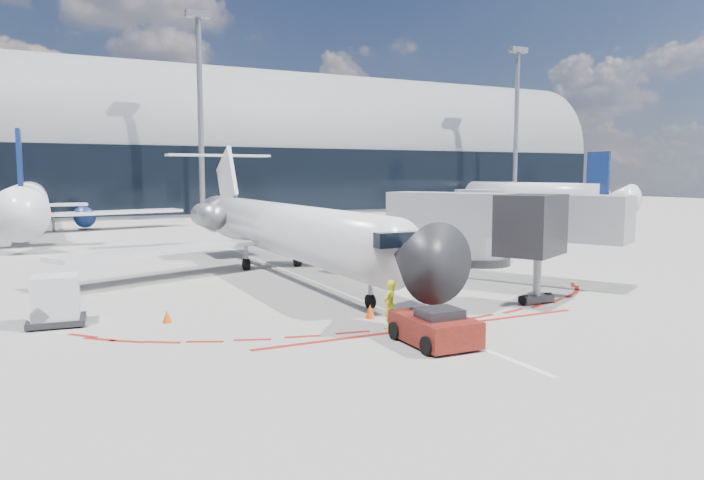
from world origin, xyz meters
name	(u,v)px	position (x,y,z in m)	size (l,w,h in m)	color
ground	(313,281)	(0.00, 0.00, 0.00)	(260.00, 260.00, 0.00)	gray
apron_centerline	(299,276)	(0.00, 2.00, 0.01)	(0.25, 40.00, 0.01)	silver
apron_stop_bar	(430,328)	(0.00, -11.50, 0.01)	(14.00, 0.25, 0.01)	maroon
terminal_building	(141,155)	(0.00, 64.97, 8.52)	(150.00, 24.15, 24.00)	gray
jet_bridge	(494,224)	(9.79, -3.01, 3.01)	(10.03, 15.20, 4.90)	gray
light_mast_centre	(201,120)	(5.00, 48.00, 12.50)	(0.70, 0.70, 25.00)	slate
light_mast_east	(516,132)	(55.00, 48.00, 12.50)	(0.70, 0.70, 25.00)	slate
regional_jet	(280,228)	(-0.41, 4.01, 2.64)	(25.55, 31.51, 7.89)	silver
pushback_tug	(435,328)	(-1.10, -13.49, 0.57)	(2.17, 4.97, 1.29)	#51130B
ramp_worker	(390,305)	(-1.53, -11.14, 0.95)	(0.69, 0.45, 1.89)	#EAF71A
uld_container	(56,301)	(-12.63, -4.87, 0.96)	(2.19, 1.91, 1.93)	black
safety_cone_left	(167,316)	(-8.76, -6.29, 0.26)	(0.37, 0.37, 0.51)	#D84804
safety_cone_right	(370,311)	(-1.29, -9.11, 0.29)	(0.41, 0.41, 0.57)	#D84804
bg_airliner_0	(25,174)	(-14.44, 39.83, 5.77)	(35.66, 37.75, 11.54)	silver
bg_airliner_1	(522,177)	(50.71, 41.49, 5.41)	(33.42, 35.38, 10.81)	silver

